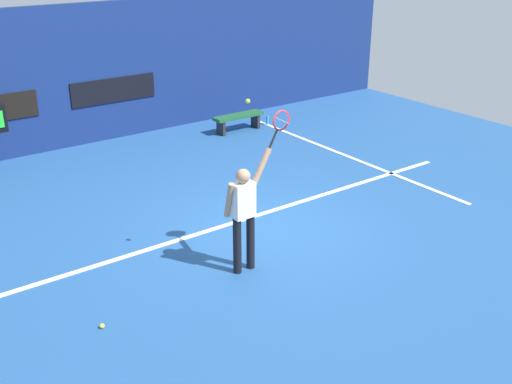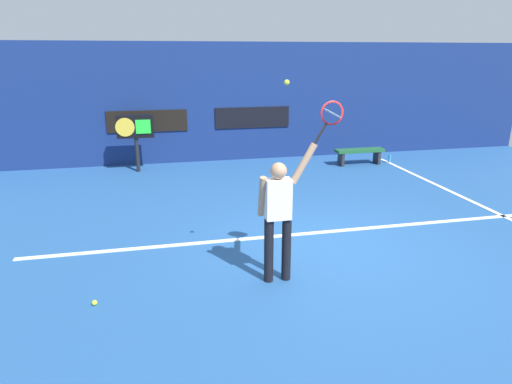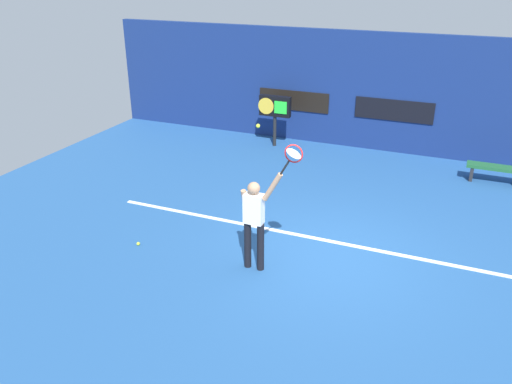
# 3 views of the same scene
# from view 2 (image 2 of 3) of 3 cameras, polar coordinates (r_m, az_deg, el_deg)

# --- Properties ---
(ground_plane) EXTENTS (18.00, 18.00, 0.00)m
(ground_plane) POSITION_cam_2_polar(r_m,az_deg,el_deg) (7.45, 9.83, -6.78)
(ground_plane) COLOR #23518C
(back_wall) EXTENTS (18.00, 0.20, 3.35)m
(back_wall) POSITION_cam_2_polar(r_m,az_deg,el_deg) (13.09, -0.58, 11.59)
(back_wall) COLOR navy
(back_wall) RESTS_ON ground_plane
(sponsor_banner_center) EXTENTS (2.20, 0.03, 0.60)m
(sponsor_banner_center) POSITION_cam_2_polar(r_m,az_deg,el_deg) (13.03, -0.46, 9.64)
(sponsor_banner_center) COLOR black
(sponsor_banner_portside) EXTENTS (2.20, 0.03, 0.60)m
(sponsor_banner_portside) POSITION_cam_2_polar(r_m,az_deg,el_deg) (12.76, -13.92, 8.90)
(sponsor_banner_portside) COLOR black
(court_baseline) EXTENTS (10.00, 0.10, 0.01)m
(court_baseline) POSITION_cam_2_polar(r_m,az_deg,el_deg) (7.90, 8.39, -5.20)
(court_baseline) COLOR white
(court_baseline) RESTS_ON ground_plane
(court_sideline) EXTENTS (0.10, 7.00, 0.01)m
(court_sideline) POSITION_cam_2_polar(r_m,az_deg,el_deg) (10.89, 24.45, -0.21)
(court_sideline) COLOR white
(court_sideline) RESTS_ON ground_plane
(tennis_player) EXTENTS (0.77, 0.31, 1.94)m
(tennis_player) POSITION_cam_2_polar(r_m,az_deg,el_deg) (5.88, 2.93, -2.62)
(tennis_player) COLOR black
(tennis_player) RESTS_ON ground_plane
(tennis_racket) EXTENTS (0.44, 0.27, 0.61)m
(tennis_racket) POSITION_cam_2_polar(r_m,az_deg,el_deg) (5.78, 9.67, 9.77)
(tennis_racket) COLOR black
(tennis_ball) EXTENTS (0.07, 0.07, 0.07)m
(tennis_ball) POSITION_cam_2_polar(r_m,az_deg,el_deg) (5.53, 4.02, 14.01)
(tennis_ball) COLOR #CCE033
(scoreboard_clock) EXTENTS (0.96, 0.20, 1.52)m
(scoreboard_clock) POSITION_cam_2_polar(r_m,az_deg,el_deg) (12.00, -15.43, 7.93)
(scoreboard_clock) COLOR black
(scoreboard_clock) RESTS_ON ground_plane
(court_bench) EXTENTS (1.40, 0.36, 0.45)m
(court_bench) POSITION_cam_2_polar(r_m,az_deg,el_deg) (12.85, 13.28, 4.97)
(court_bench) COLOR #1E592D
(court_bench) RESTS_ON ground_plane
(water_bottle) EXTENTS (0.07, 0.07, 0.24)m
(water_bottle) POSITION_cam_2_polar(r_m,az_deg,el_deg) (13.33, 16.94, 4.16)
(water_bottle) COLOR #338CD8
(water_bottle) RESTS_ON ground_plane
(spare_ball) EXTENTS (0.07, 0.07, 0.07)m
(spare_ball) POSITION_cam_2_polar(r_m,az_deg,el_deg) (6.06, -20.21, -13.33)
(spare_ball) COLOR #CCE033
(spare_ball) RESTS_ON ground_plane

